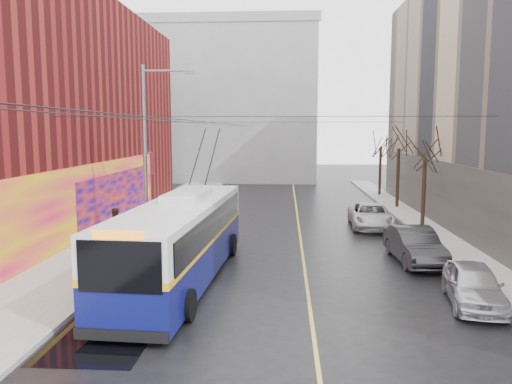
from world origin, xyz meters
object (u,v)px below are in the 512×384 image
at_px(tree_near, 426,145).
at_px(following_car, 214,206).
at_px(streetlight_pole, 148,150).
at_px(pedestrian_c, 153,220).
at_px(tree_mid, 399,138).
at_px(tree_far, 381,138).
at_px(trolleybus, 181,239).
at_px(parked_car_a, 473,285).
at_px(pedestrian_b, 117,228).
at_px(parked_car_c, 371,216).
at_px(pedestrian_a, 119,240).
at_px(parked_car_b, 415,245).

height_order(tree_near, following_car, tree_near).
height_order(streetlight_pole, following_car, streetlight_pole).
height_order(tree_near, pedestrian_c, tree_near).
xyz_separation_m(tree_mid, pedestrian_c, (-15.50, -11.08, -4.25)).
height_order(tree_near, tree_far, tree_far).
bearing_deg(trolleybus, parked_car_a, -8.46).
distance_m(parked_car_a, following_car, 19.79).
height_order(trolleybus, pedestrian_b, trolleybus).
xyz_separation_m(tree_near, parked_car_c, (-3.20, -0.44, -4.26)).
relative_size(parked_car_a, pedestrian_a, 2.28).
bearing_deg(parked_car_b, tree_near, 69.41).
bearing_deg(pedestrian_a, parked_car_c, -32.43).
relative_size(tree_far, pedestrian_b, 3.40).
xyz_separation_m(streetlight_pole, pedestrian_b, (-1.39, -0.92, -3.73)).
distance_m(tree_far, pedestrian_c, 24.17).
xyz_separation_m(parked_car_b, pedestrian_c, (-12.91, 4.26, 0.23)).
distance_m(tree_near, tree_far, 14.00).
xyz_separation_m(parked_car_c, pedestrian_c, (-12.30, -3.63, 0.29)).
relative_size(trolleybus, pedestrian_c, 7.42).
bearing_deg(parked_car_b, tree_far, 80.06).
relative_size(tree_near, pedestrian_a, 3.54).
distance_m(parked_car_a, pedestrian_a, 14.31).
distance_m(parked_car_c, following_car, 10.41).
bearing_deg(tree_far, tree_near, -90.00).
height_order(tree_mid, pedestrian_a, tree_mid).
xyz_separation_m(tree_near, pedestrian_c, (-15.50, -4.08, -3.97)).
bearing_deg(parked_car_b, following_car, 130.59).
bearing_deg(following_car, tree_near, -16.11).
xyz_separation_m(tree_near, parked_car_b, (-2.59, -8.34, -4.20)).
bearing_deg(parked_car_a, streetlight_pole, 158.73).
bearing_deg(parked_car_c, parked_car_a, -82.52).
xyz_separation_m(tree_far, pedestrian_b, (-16.53, -20.92, -4.03)).
bearing_deg(pedestrian_c, streetlight_pole, 150.26).
bearing_deg(pedestrian_c, parked_car_a, -165.95).
xyz_separation_m(tree_far, parked_car_b, (-2.59, -22.34, -4.36)).
xyz_separation_m(parked_car_b, following_car, (-10.56, 10.96, -0.06)).
bearing_deg(tree_mid, tree_near, -90.00).
relative_size(tree_near, following_car, 1.52).
xyz_separation_m(pedestrian_b, pedestrian_c, (1.03, 2.85, -0.11)).
relative_size(streetlight_pole, parked_car_c, 1.74).
relative_size(streetlight_pole, tree_far, 1.37).
xyz_separation_m(parked_car_c, following_car, (-9.95, 3.07, -0.00)).
xyz_separation_m(tree_far, following_car, (-13.15, -11.38, -4.42)).
distance_m(parked_car_a, parked_car_b, 5.42).
bearing_deg(streetlight_pole, pedestrian_c, 100.66).
bearing_deg(streetlight_pole, tree_mid, 40.65).
height_order(pedestrian_a, pedestrian_b, pedestrian_b).
xyz_separation_m(streetlight_pole, tree_near, (15.14, 6.00, 0.13)).
xyz_separation_m(tree_far, pedestrian_a, (-15.60, -23.29, -4.09)).
xyz_separation_m(tree_near, tree_mid, (0.00, 7.00, 0.28)).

